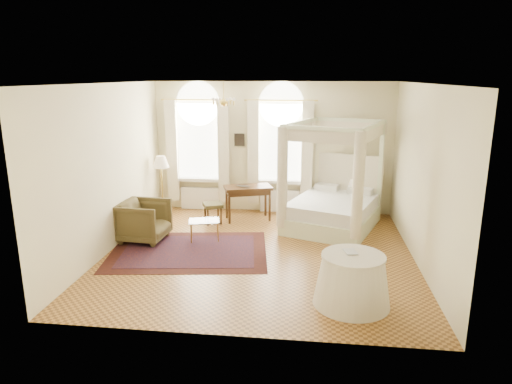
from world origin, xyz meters
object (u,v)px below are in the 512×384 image
(stool, at_px, (213,207))
(floor_lamp, at_px, (161,165))
(armchair, at_px, (144,221))
(coffee_table, at_px, (204,222))
(canopy_bed, at_px, (332,204))
(writing_desk, at_px, (248,191))
(side_table, at_px, (352,280))
(nightstand, at_px, (356,207))

(stool, distance_m, floor_lamp, 1.71)
(armchair, relative_size, coffee_table, 1.29)
(canopy_bed, distance_m, writing_desk, 2.05)
(canopy_bed, xyz_separation_m, writing_desk, (-2.02, 0.37, 0.16))
(writing_desk, relative_size, coffee_table, 1.69)
(coffee_table, distance_m, side_table, 3.82)
(writing_desk, bearing_deg, stool, -154.92)
(coffee_table, bearing_deg, writing_desk, 64.91)
(nightstand, distance_m, floor_lamp, 4.92)
(armchair, distance_m, floor_lamp, 2.00)
(nightstand, distance_m, writing_desk, 2.70)
(canopy_bed, xyz_separation_m, side_table, (0.16, -3.67, -0.16))
(nightstand, relative_size, coffee_table, 0.77)
(floor_lamp, bearing_deg, nightstand, 3.94)
(nightstand, xyz_separation_m, coffee_table, (-3.36, -1.97, 0.12))
(stool, distance_m, side_table, 4.72)
(stool, xyz_separation_m, coffee_table, (0.07, -1.18, -0.01))
(nightstand, bearing_deg, stool, -167.00)
(armchair, xyz_separation_m, coffee_table, (1.27, 0.17, -0.03))
(stool, xyz_separation_m, armchair, (-1.20, -1.34, 0.03))
(coffee_table, xyz_separation_m, floor_lamp, (-1.45, 1.64, 0.90))
(canopy_bed, relative_size, stool, 4.84)
(armchair, relative_size, floor_lamp, 0.63)
(coffee_table, height_order, side_table, side_table)
(nightstand, bearing_deg, armchair, -155.25)
(canopy_bed, distance_m, coffee_table, 2.99)
(stool, relative_size, coffee_table, 0.76)
(canopy_bed, xyz_separation_m, stool, (-2.81, -0.00, -0.15))
(stool, relative_size, floor_lamp, 0.37)
(writing_desk, distance_m, side_table, 4.60)
(nightstand, height_order, coffee_table, nightstand)
(canopy_bed, distance_m, side_table, 3.68)
(stool, height_order, armchair, armchair)
(floor_lamp, height_order, side_table, floor_lamp)
(nightstand, xyz_separation_m, writing_desk, (-2.63, -0.42, 0.43))
(armchair, bearing_deg, nightstand, -60.67)
(canopy_bed, height_order, floor_lamp, canopy_bed)
(writing_desk, xyz_separation_m, armchair, (-2.00, -1.71, -0.28))
(stool, relative_size, side_table, 0.47)
(canopy_bed, height_order, nightstand, canopy_bed)
(armchair, distance_m, coffee_table, 1.28)
(nightstand, xyz_separation_m, side_table, (-0.46, -4.46, 0.11))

